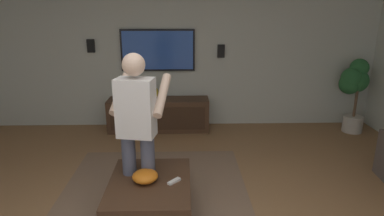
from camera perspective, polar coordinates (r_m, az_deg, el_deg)
The scene contains 13 objects.
wall_back_tv at distance 5.78m, azimuth -3.51°, elevation 10.47°, with size 0.10×7.24×2.78m, color #B2B7AD.
area_rug at distance 3.74m, azimuth -6.76°, elevation -16.13°, with size 2.68×2.13×0.01m, color #7A604C.
coffee_table at distance 3.42m, azimuth -7.23°, elevation -13.89°, with size 1.00×0.80×0.40m.
media_console at distance 5.70m, azimuth -5.75°, elevation -1.15°, with size 0.45×1.70×0.55m.
tv at distance 5.70m, azimuth -5.90°, elevation 9.86°, with size 0.05×1.25×0.70m.
person_standing at distance 3.31m, azimuth -9.41°, elevation -2.83°, with size 0.60×0.61×1.64m.
potted_plant_tall at distance 6.15m, azimuth 26.12°, elevation 3.59°, with size 0.46×0.49×1.23m.
bowl at distance 3.34m, azimuth -8.07°, elevation -11.55°, with size 0.25×0.25×0.11m, color orange.
remote_white at distance 3.32m, azimuth -3.09°, elevation -12.47°, with size 0.15×0.04×0.02m, color white.
remote_black at distance 3.43m, azimuth -7.78°, elevation -11.60°, with size 0.15×0.04×0.02m, color black.
vase_round at distance 5.62m, azimuth -6.88°, elevation 2.63°, with size 0.22×0.22×0.22m, color gold.
wall_speaker_left at distance 5.74m, azimuth 5.03°, elevation 9.74°, with size 0.06×0.12×0.22m, color black.
wall_speaker_right at distance 5.90m, azimuth -17.01°, elevation 10.19°, with size 0.06×0.12×0.22m, color black.
Camera 1 is at (-2.36, -0.20, 2.04)m, focal length 30.99 mm.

